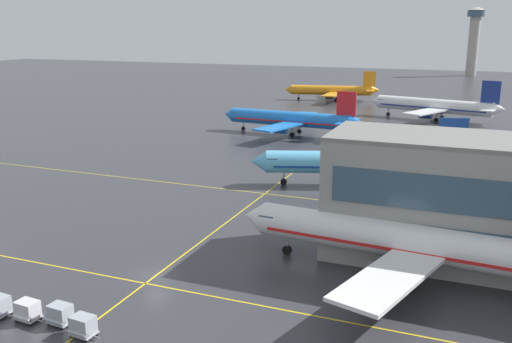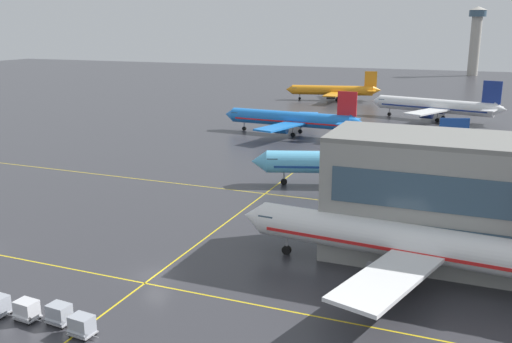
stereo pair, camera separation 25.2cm
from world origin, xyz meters
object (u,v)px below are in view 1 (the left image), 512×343
(airliner_second_row, at_px, (364,163))
(airliner_far_right_stand, at_px, (332,90))
(baggage_cart_row_fourth, at_px, (60,314))
(control_tower, at_px, (474,36))
(airliner_third_row, at_px, (291,119))
(baggage_cart_row_middle, at_px, (27,310))
(baggage_cart_row_fifth, at_px, (83,326))
(airliner_far_left_stand, at_px, (435,106))
(airliner_front_gate, at_px, (404,241))

(airliner_second_row, relative_size, airliner_far_right_stand, 1.09)
(baggage_cart_row_fourth, xyz_separation_m, control_tower, (25.63, 279.81, 19.13))
(airliner_third_row, relative_size, baggage_cart_row_fourth, 12.57)
(baggage_cart_row_middle, bearing_deg, airliner_far_right_stand, 94.64)
(airliner_far_right_stand, bearing_deg, airliner_third_row, -84.23)
(airliner_third_row, relative_size, baggage_cart_row_fifth, 12.57)
(airliner_third_row, bearing_deg, airliner_far_left_stand, 49.20)
(airliner_second_row, height_order, baggage_cart_row_middle, airliner_second_row)
(airliner_second_row, distance_m, baggage_cart_row_fifth, 56.23)
(airliner_third_row, xyz_separation_m, baggage_cart_row_middle, (6.18, -92.14, -2.74))
(airliner_far_left_stand, relative_size, airliner_far_right_stand, 1.13)
(airliner_far_right_stand, xyz_separation_m, baggage_cart_row_middle, (12.79, -157.49, -2.47))
(baggage_cart_row_fourth, height_order, control_tower, control_tower)
(airliner_front_gate, distance_m, airliner_far_right_stand, 142.21)
(airliner_third_row, height_order, baggage_cart_row_fifth, airliner_third_row)
(airliner_far_left_stand, bearing_deg, baggage_cart_row_middle, -100.62)
(airliner_third_row, distance_m, baggage_cart_row_middle, 92.39)
(airliner_front_gate, height_order, airliner_third_row, airliner_front_gate)
(airliner_far_left_stand, bearing_deg, baggage_cart_row_fourth, -99.28)
(control_tower, bearing_deg, baggage_cart_row_fourth, -95.23)
(airliner_second_row, xyz_separation_m, baggage_cart_row_fourth, (-15.71, -53.85, -2.85))
(baggage_cart_row_middle, relative_size, baggage_cart_row_fifth, 1.00)
(airliner_second_row, bearing_deg, baggage_cart_row_fifth, -102.94)
(airliner_front_gate, bearing_deg, airliner_second_row, 108.19)
(baggage_cart_row_fourth, bearing_deg, airliner_front_gate, 38.71)
(airliner_second_row, xyz_separation_m, baggage_cart_row_middle, (-18.85, -54.40, -2.85))
(airliner_far_left_stand, height_order, baggage_cart_row_fourth, airliner_far_left_stand)
(airliner_far_left_stand, height_order, airliner_far_right_stand, airliner_far_left_stand)
(airliner_front_gate, relative_size, control_tower, 1.07)
(airliner_front_gate, bearing_deg, baggage_cart_row_fifth, -136.55)
(airliner_second_row, xyz_separation_m, control_tower, (9.93, 225.97, 16.29))
(baggage_cart_row_fifth, distance_m, control_tower, 282.24)
(airliner_second_row, relative_size, control_tower, 1.02)
(airliner_front_gate, distance_m, airliner_second_row, 34.37)
(airliner_front_gate, height_order, baggage_cart_row_middle, airliner_front_gate)
(airliner_third_row, distance_m, control_tower, 192.14)
(airliner_front_gate, height_order, baggage_cart_row_fourth, airliner_front_gate)
(baggage_cart_row_fifth, bearing_deg, baggage_cart_row_fourth, 164.32)
(baggage_cart_row_fourth, bearing_deg, control_tower, 84.77)
(airliner_far_left_stand, xyz_separation_m, baggage_cart_row_fifth, (-17.51, -127.20, -2.94))
(airliner_far_right_stand, relative_size, baggage_cart_row_fifth, 11.58)
(baggage_cart_row_fifth, relative_size, control_tower, 0.08)
(airliner_front_gate, relative_size, baggage_cart_row_fourth, 13.09)
(airliner_far_right_stand, distance_m, baggage_cart_row_fifth, 158.99)
(airliner_third_row, xyz_separation_m, baggage_cart_row_fourth, (9.32, -91.59, -2.74))
(airliner_front_gate, height_order, control_tower, control_tower)
(baggage_cart_row_middle, bearing_deg, airliner_front_gate, 36.32)
(airliner_second_row, relative_size, baggage_cart_row_middle, 12.57)
(airliner_far_left_stand, bearing_deg, airliner_third_row, -130.80)
(baggage_cart_row_fourth, bearing_deg, airliner_far_left_stand, 80.72)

